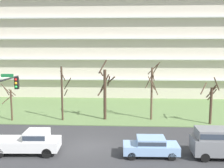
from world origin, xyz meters
The scene contains 11 objects.
ground centered at (0.00, 0.00, 0.00)m, with size 160.00×160.00×0.00m, color #38383A.
grass_lawn_strip centered at (0.00, 14.00, 0.04)m, with size 80.00×16.00×0.08m, color #66844C.
apartment_building centered at (0.00, 27.70, 10.05)m, with size 46.79×12.36×20.10m.
tree_far_left centered at (-10.39, 7.40, 2.24)m, with size 1.65×1.82×4.53m.
tree_left centered at (-4.35, 7.98, 3.37)m, with size 1.28×1.65×6.43m.
tree_center centered at (0.60, 8.64, 3.48)m, with size 2.17×1.88×7.17m.
tree_right centered at (6.14, 8.81, 3.62)m, with size 1.79×1.80×6.93m.
tree_far_right centered at (12.57, 7.31, 2.64)m, with size 2.18×2.17×5.48m.
pickup_white_center_left centered at (-4.79, -1.99, 1.02)m, with size 5.48×2.24×1.95m.
sedan_blue_center_right centered at (5.09, -2.00, 0.87)m, with size 4.45×1.91×1.57m.
traffic_signal_mast centered at (-5.25, -5.30, 4.58)m, with size 0.90×4.20×6.84m.
Camera 1 is at (3.08, -22.54, 8.68)m, focal length 42.89 mm.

